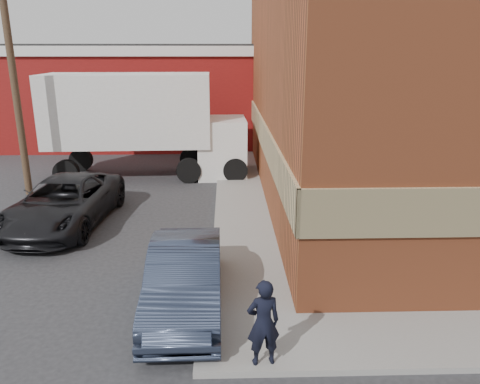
# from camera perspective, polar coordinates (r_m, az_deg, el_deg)

# --- Properties ---
(ground) EXTENTS (90.00, 90.00, 0.00)m
(ground) POSITION_cam_1_polar(r_m,az_deg,el_deg) (9.95, -2.07, -15.29)
(ground) COLOR #28282B
(ground) RESTS_ON ground
(brick_building) EXTENTS (14.25, 18.25, 9.36)m
(brick_building) POSITION_cam_1_polar(r_m,az_deg,el_deg) (19.34, 24.78, 13.60)
(brick_building) COLOR #A54D2A
(brick_building) RESTS_ON ground
(sidewalk_west) EXTENTS (1.80, 18.00, 0.12)m
(sidewalk_west) POSITION_cam_1_polar(r_m,az_deg,el_deg) (18.20, -0.04, 0.18)
(sidewalk_west) COLOR gray
(sidewalk_west) RESTS_ON ground
(warehouse) EXTENTS (16.30, 8.30, 5.60)m
(warehouse) POSITION_cam_1_polar(r_m,az_deg,el_deg) (29.17, -14.05, 11.54)
(warehouse) COLOR maroon
(warehouse) RESTS_ON ground
(utility_pole) EXTENTS (2.00, 0.26, 9.00)m
(utility_pole) POSITION_cam_1_polar(r_m,az_deg,el_deg) (19.01, -26.03, 13.60)
(utility_pole) COLOR #503A28
(utility_pole) RESTS_ON ground
(man) EXTENTS (0.63, 0.47, 1.58)m
(man) POSITION_cam_1_polar(r_m,az_deg,el_deg) (8.18, 2.86, -15.61)
(man) COLOR black
(man) RESTS_ON sidewalk_south
(sedan) EXTENTS (1.58, 4.34, 1.42)m
(sedan) POSITION_cam_1_polar(r_m,az_deg,el_deg) (10.07, -6.73, -10.33)
(sedan) COLOR #2B3448
(sedan) RESTS_ON ground
(suv_a) EXTENTS (2.93, 5.56, 1.49)m
(suv_a) POSITION_cam_1_polar(r_m,az_deg,el_deg) (15.58, -20.64, -1.20)
(suv_a) COLOR black
(suv_a) RESTS_ON ground
(box_truck) EXTENTS (8.93, 2.94, 4.37)m
(box_truck) POSITION_cam_1_polar(r_m,az_deg,el_deg) (20.39, -10.96, 8.78)
(box_truck) COLOR white
(box_truck) RESTS_ON ground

